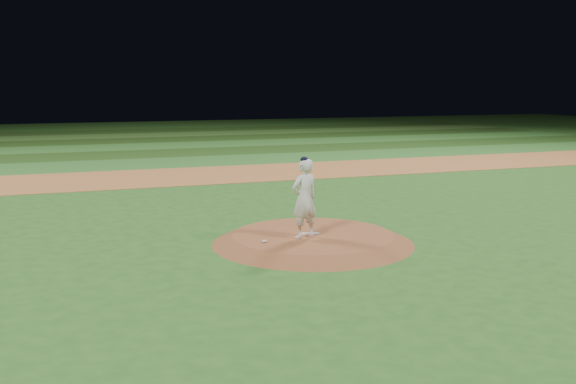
% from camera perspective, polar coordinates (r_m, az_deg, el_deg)
% --- Properties ---
extents(ground, '(120.00, 120.00, 0.00)m').
position_cam_1_polar(ground, '(17.61, 2.22, -4.55)').
color(ground, '#275A1D').
rests_on(ground, ground).
extents(infield_dirt_band, '(70.00, 6.00, 0.02)m').
position_cam_1_polar(infield_dirt_band, '(30.80, -7.60, 1.50)').
color(infield_dirt_band, '#A46333').
rests_on(infield_dirt_band, ground).
extents(outfield_stripe_0, '(70.00, 5.00, 0.02)m').
position_cam_1_polar(outfield_stripe_0, '(36.15, -9.47, 2.64)').
color(outfield_stripe_0, '#2B6625').
rests_on(outfield_stripe_0, ground).
extents(outfield_stripe_1, '(70.00, 5.00, 0.02)m').
position_cam_1_polar(outfield_stripe_1, '(41.05, -10.74, 3.42)').
color(outfield_stripe_1, '#204415').
rests_on(outfield_stripe_1, ground).
extents(outfield_stripe_2, '(70.00, 5.00, 0.02)m').
position_cam_1_polar(outfield_stripe_2, '(45.97, -11.74, 4.03)').
color(outfield_stripe_2, '#2E6926').
rests_on(outfield_stripe_2, ground).
extents(outfield_stripe_3, '(70.00, 5.00, 0.02)m').
position_cam_1_polar(outfield_stripe_3, '(50.91, -12.55, 4.52)').
color(outfield_stripe_3, '#214115').
rests_on(outfield_stripe_3, ground).
extents(outfield_stripe_4, '(70.00, 5.00, 0.02)m').
position_cam_1_polar(outfield_stripe_4, '(55.86, -13.22, 4.93)').
color(outfield_stripe_4, '#376524').
rests_on(outfield_stripe_4, ground).
extents(outfield_stripe_5, '(70.00, 5.00, 0.02)m').
position_cam_1_polar(outfield_stripe_5, '(60.81, -13.78, 5.26)').
color(outfield_stripe_5, '#224416').
rests_on(outfield_stripe_5, ground).
extents(pitchers_mound, '(5.50, 5.50, 0.25)m').
position_cam_1_polar(pitchers_mound, '(17.58, 2.22, -4.16)').
color(pitchers_mound, brown).
rests_on(pitchers_mound, ground).
extents(pitching_rubber, '(0.55, 0.29, 0.03)m').
position_cam_1_polar(pitching_rubber, '(17.56, 1.90, -3.71)').
color(pitching_rubber, silver).
rests_on(pitching_rubber, pitchers_mound).
extents(rosin_bag, '(0.13, 0.13, 0.07)m').
position_cam_1_polar(rosin_bag, '(16.62, -2.12, -4.40)').
color(rosin_bag, silver).
rests_on(rosin_bag, pitchers_mound).
extents(pitcher_on_mound, '(0.89, 0.71, 2.18)m').
position_cam_1_polar(pitcher_on_mound, '(16.92, 1.46, -0.56)').
color(pitcher_on_mound, white).
rests_on(pitcher_on_mound, pitchers_mound).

